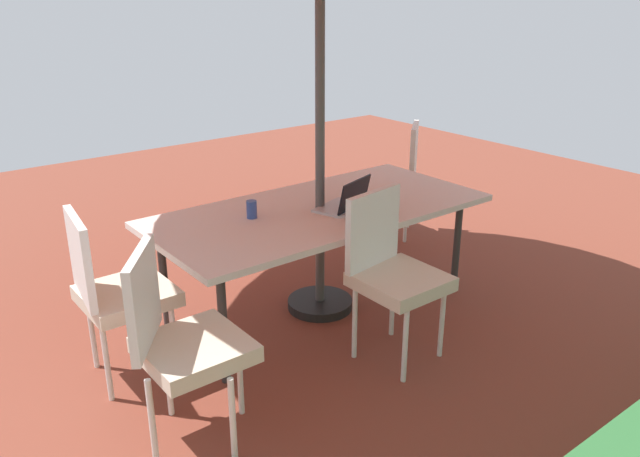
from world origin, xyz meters
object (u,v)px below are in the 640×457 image
at_px(chair_north, 392,268).
at_px(cup, 252,209).
at_px(dining_table, 320,214).
at_px(chair_southwest, 395,173).
at_px(chair_northeast, 180,338).
at_px(chair_east, 114,288).
at_px(laptop, 345,203).

bearing_deg(chair_north, cup, 109.03).
bearing_deg(chair_north, dining_table, 79.15).
distance_m(chair_southwest, cup, 1.93).
xyz_separation_m(chair_northeast, chair_east, (0.04, -0.69, 0.00)).
bearing_deg(chair_east, chair_northeast, -168.64).
distance_m(dining_table, laptop, 0.19).
relative_size(chair_east, cup, 8.90).
height_order(dining_table, cup, cup).
bearing_deg(laptop, cup, -41.31).
bearing_deg(cup, chair_east, 4.81).
bearing_deg(chair_east, laptop, -88.37).
relative_size(chair_southwest, chair_east, 1.00).
xyz_separation_m(chair_north, chair_northeast, (1.30, -0.04, 0.00)).
bearing_deg(laptop, chair_east, -24.10).
relative_size(chair_northeast, laptop, 2.58).
height_order(dining_table, laptop, laptop).
bearing_deg(chair_southwest, dining_table, -13.52).
xyz_separation_m(laptop, cup, (0.55, -0.24, 0.01)).
distance_m(chair_southwest, chair_northeast, 3.03).
bearing_deg(cup, chair_southwest, -161.79).
relative_size(chair_southwest, cup, 8.90).
bearing_deg(chair_northeast, laptop, -33.28).
relative_size(chair_north, chair_northeast, 1.00).
relative_size(chair_northeast, cup, 8.90).
xyz_separation_m(chair_southwest, chair_east, (2.74, 0.68, 0.00)).
relative_size(dining_table, laptop, 5.77).
height_order(chair_north, chair_east, same).
height_order(dining_table, chair_southwest, chair_southwest).
relative_size(dining_table, chair_northeast, 2.24).
xyz_separation_m(chair_northeast, cup, (-0.88, -0.76, 0.22)).
xyz_separation_m(dining_table, chair_north, (0.03, 0.70, -0.12)).
relative_size(chair_north, laptop, 2.58).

